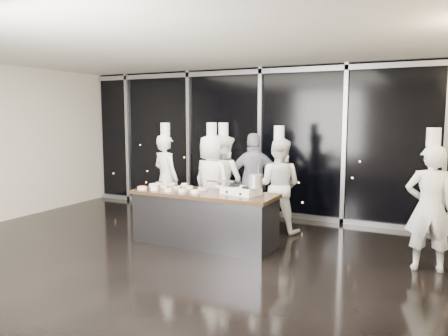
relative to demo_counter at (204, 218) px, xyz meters
The scene contains 15 objects.
ground 1.01m from the demo_counter, 90.00° to the right, with size 9.00×9.00×0.00m, color black.
room_shell 2.01m from the demo_counter, 78.94° to the right, with size 9.02×7.02×3.21m.
window_wall 2.78m from the demo_counter, 90.00° to the left, with size 8.90×0.11×3.20m.
demo_counter is the anchor object (origin of this frame).
stove 0.83m from the demo_counter, ahead, with size 0.66×0.49×0.14m.
frying_pan 0.71m from the demo_counter, 19.34° to the left, with size 0.53×0.35×0.05m.
stock_pot 1.16m from the demo_counter, ahead, with size 0.21×0.21×0.21m, color #B3B3B6.
prep_bowls 0.82m from the demo_counter, behind, with size 1.19×0.75×0.05m.
squeeze_bottle 1.16m from the demo_counter, 163.58° to the left, with size 0.06×0.06×0.22m.
chef_far_left 1.77m from the demo_counter, 145.85° to the left, with size 0.76×0.62×2.03m.
chef_left 1.14m from the demo_counter, 111.04° to the left, with size 1.02×0.82×2.04m.
chef_center 1.28m from the demo_counter, 100.86° to the left, with size 1.06×0.95×2.03m.
guest 1.51m from the demo_counter, 76.73° to the left, with size 1.17×0.84×1.84m.
chef_right 1.61m from the demo_counter, 56.50° to the left, with size 0.89×0.71×1.99m.
chef_side 3.47m from the demo_counter, ahead, with size 0.72×0.54×2.01m.
Camera 1 is at (3.52, -5.41, 2.19)m, focal length 35.00 mm.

